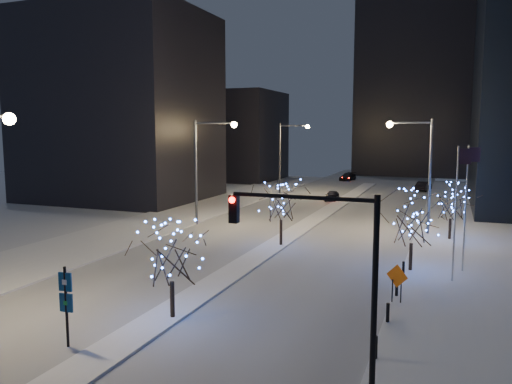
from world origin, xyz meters
The scene contains 23 objects.
ground centered at (0.00, 0.00, 0.00)m, with size 160.00×160.00×0.00m, color silver.
road centered at (0.00, 35.00, 0.01)m, with size 20.00×130.00×0.02m, color #B6BCC6.
median centered at (0.00, 30.00, 0.07)m, with size 2.00×80.00×0.15m, color silver.
east_sidewalk centered at (15.00, 20.00, 0.07)m, with size 10.00×90.00×0.15m, color silver.
west_sidewalk centered at (-14.00, 20.00, 0.07)m, with size 8.00×90.00×0.15m, color silver.
filler_west_near centered at (-28.00, 40.00, 12.00)m, with size 22.00×18.00×24.00m, color black.
filler_west_far centered at (-26.00, 70.00, 8.00)m, with size 18.00×16.00×16.00m, color black.
horizon_block centered at (6.00, 92.00, 21.00)m, with size 24.00×14.00×42.00m, color black.
street_lamp_w_mid centered at (-8.94, 27.00, 6.50)m, with size 4.40×0.56×10.00m.
street_lamp_w_far centered at (-8.94, 52.00, 6.50)m, with size 4.40×0.56×10.00m.
street_lamp_east centered at (10.08, 30.00, 6.45)m, with size 3.90×0.56×10.00m.
traffic_signal_east centered at (8.94, 1.00, 4.76)m, with size 5.26×0.43×7.00m.
flagpoles centered at (13.37, 17.25, 4.80)m, with size 1.35×2.60×8.00m.
bollards centered at (10.20, 10.00, 0.60)m, with size 0.16×12.16×0.90m.
car_near centered at (-1.50, 47.92, 0.65)m, with size 1.53×3.80×1.30m, color black.
car_mid centered at (8.96, 63.26, 0.72)m, with size 1.53×4.38×1.44m, color black.
car_far centered at (-4.68, 74.71, 0.69)m, with size 1.95×4.79×1.39m, color black.
holiday_tree_median_near centered at (0.50, 4.92, 3.24)m, with size 4.30×4.30×4.73m.
holiday_tree_median_far centered at (0.50, 21.25, 3.51)m, with size 4.57×4.57×5.05m.
holiday_tree_plaza_near centered at (10.50, 17.53, 3.41)m, with size 4.98×4.98×5.10m.
holiday_tree_plaza_far centered at (12.79, 28.31, 3.12)m, with size 4.07×4.07×4.51m.
wayfinding_sign centered at (-2.00, 0.66, 2.12)m, with size 0.62×0.12×3.46m.
construction_sign centered at (10.30, 10.90, 1.37)m, with size 1.14×0.55×2.03m.
Camera 1 is at (12.63, -15.06, 9.04)m, focal length 35.00 mm.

